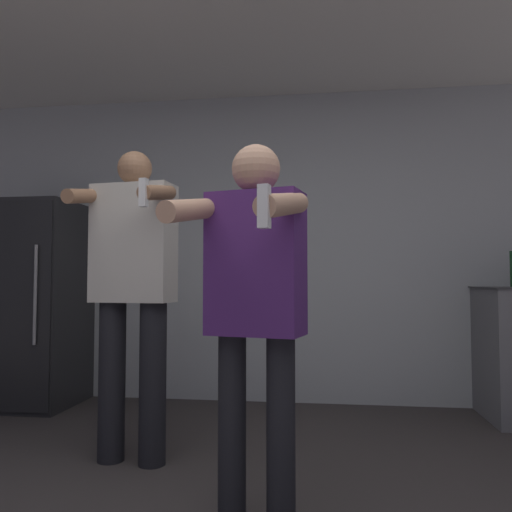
{
  "coord_description": "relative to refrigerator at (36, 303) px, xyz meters",
  "views": [
    {
      "loc": [
        0.31,
        -1.35,
        0.98
      ],
      "look_at": [
        0.04,
        0.66,
        1.09
      ],
      "focal_mm": 35.0,
      "sensor_mm": 36.0,
      "label": 1
    }
  ],
  "objects": [
    {
      "name": "wall_back",
      "position": [
        1.98,
        0.38,
        0.47
      ],
      "size": [
        7.0,
        0.06,
        2.55
      ],
      "color": "#B2B7BC",
      "rests_on": "ground_plane"
    },
    {
      "name": "ceiling_slab",
      "position": [
        1.98,
        -1.03,
        1.77
      ],
      "size": [
        7.0,
        3.28,
        0.05
      ],
      "color": "silver",
      "rests_on": "wall_back"
    },
    {
      "name": "refrigerator",
      "position": [
        0.0,
        0.0,
        0.0
      ],
      "size": [
        0.68,
        0.72,
        1.62
      ],
      "color": "#262628",
      "rests_on": "ground_plane"
    },
    {
      "name": "person_woman_foreground",
      "position": [
        2.02,
        -1.77,
        0.13
      ],
      "size": [
        0.52,
        0.6,
        1.54
      ],
      "color": "black",
      "rests_on": "ground_plane"
    },
    {
      "name": "person_man_side",
      "position": [
        1.25,
        -1.12,
        0.16
      ],
      "size": [
        0.53,
        0.48,
        1.71
      ],
      "color": "black",
      "rests_on": "ground_plane"
    }
  ]
}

